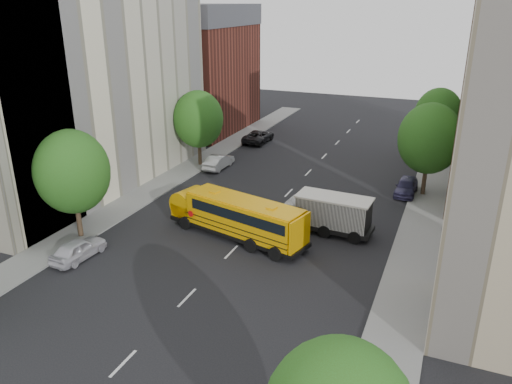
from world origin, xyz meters
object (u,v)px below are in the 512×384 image
Objects in this scene: street_tree_4 at (430,139)px; parked_car_0 at (78,249)px; parked_car_2 at (259,136)px; safari_truck at (328,213)px; parked_car_5 at (422,144)px; street_tree_1 at (72,172)px; parked_car_1 at (219,161)px; parked_car_4 at (406,186)px; school_bus at (236,215)px; street_tree_2 at (198,119)px; street_tree_5 at (438,115)px.

street_tree_4 reaches higher than parked_car_0.
safari_truck is at bearing 124.69° from parked_car_2.
safari_truck is at bearing -95.82° from parked_car_5.
parked_car_1 is (2.20, 17.88, -4.24)m from street_tree_1.
street_tree_1 is 27.44m from parked_car_4.
school_bus is 29.89m from parked_car_5.
street_tree_2 is 25.41m from parked_car_5.
parked_car_1 is (0.12, 20.48, 0.02)m from parked_car_0.
parked_car_1 is at bearing -3.25° from street_tree_2.
parked_car_0 is 39.53m from parked_car_5.
street_tree_2 is 1.03× the size of street_tree_5.
parked_car_2 is 1.24× the size of parked_car_4.
street_tree_1 is 1.05× the size of street_tree_5.
parked_car_5 is (20.60, 32.32, -4.20)m from street_tree_1.
parked_car_4 is at bearing -128.98° from parked_car_0.
safari_truck is 17.39m from parked_car_1.
parked_car_1 is 23.39m from parked_car_5.
street_tree_2 is 21.12m from parked_car_0.
street_tree_5 is at bearing 28.61° from street_tree_2.
street_tree_1 is 1.94× the size of parked_car_0.
parked_car_4 is (-1.40, -0.37, -4.35)m from street_tree_4.
street_tree_1 reaches higher than parked_car_4.
street_tree_1 reaches higher than safari_truck.
street_tree_1 reaches higher than street_tree_5.
parked_car_5 is at bearing -167.40° from parked_car_2.
parked_car_0 is at bearing -51.36° from street_tree_1.
school_bus is 2.59× the size of parked_car_1.
street_tree_1 is 1.72× the size of parked_car_5.
school_bus is (10.30, 4.28, -3.23)m from street_tree_1.
parked_car_0 is (-14.08, -10.16, -0.81)m from safari_truck.
parked_car_1 is 1.02× the size of parked_car_4.
street_tree_4 is at bearing 64.22° from safari_truck.
street_tree_1 is 37.20m from street_tree_5.
street_tree_4 is 1.99× the size of parked_car_0.
street_tree_4 is at bearing 152.99° from parked_car_2.
street_tree_5 is at bearing 90.00° from street_tree_4.
street_tree_1 is 18.00m from street_tree_2.
parked_car_5 is (4.43, 24.76, -0.75)m from safari_truck.
safari_truck is 1.67× the size of parked_car_0.
school_bus is at bearing -126.53° from parked_car_4.
safari_truck reaches higher than parked_car_2.
parked_car_4 is (20.60, -0.37, -4.10)m from street_tree_2.
street_tree_2 is 4.67m from parked_car_1.
street_tree_2 is 25.06m from street_tree_5.
safari_truck is at bearing -112.64° from parked_car_4.
street_tree_4 reaches higher than street_tree_5.
parked_car_1 is at bearing -86.85° from parked_car_0.
parked_car_0 is (2.08, -20.60, -4.13)m from street_tree_2.
street_tree_5 is 4.79m from parked_car_5.
parked_car_5 is (10.30, 28.04, -0.97)m from school_bus.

